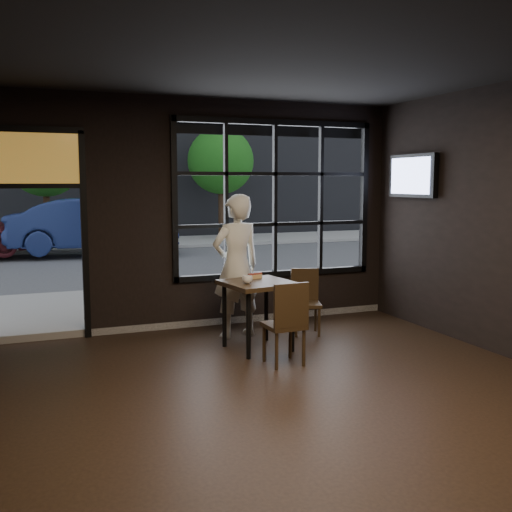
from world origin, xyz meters
name	(u,v)px	position (x,y,z in m)	size (l,w,h in m)	color
floor	(304,417)	(0.00, 0.00, -0.01)	(6.00, 7.00, 0.02)	black
ceiling	(308,39)	(0.00, 0.00, 3.21)	(6.00, 7.00, 0.02)	black
window_frame	(275,199)	(1.20, 3.50, 1.80)	(3.06, 0.12, 2.28)	black
stained_transom	(32,158)	(-2.10, 3.50, 2.35)	(1.20, 0.06, 0.70)	orange
street_asphalt	(76,227)	(0.00, 24.00, -0.02)	(60.00, 41.00, 0.04)	#545456
building_across	(72,54)	(0.00, 23.00, 7.50)	(28.00, 12.00, 15.00)	#5B5956
cafe_table	(258,315)	(0.40, 2.13, 0.43)	(0.79, 0.79, 0.85)	black
chair_near	(284,323)	(0.45, 1.46, 0.48)	(0.41, 0.41, 0.96)	black
chair_window	(306,302)	(1.27, 2.58, 0.44)	(0.38, 0.38, 0.88)	black
man	(236,266)	(0.36, 2.82, 0.95)	(0.69, 0.45, 1.90)	silver
hotdog	(255,276)	(0.44, 2.35, 0.88)	(0.20, 0.08, 0.06)	tan
cup	(247,280)	(0.22, 2.03, 0.89)	(0.12, 0.12, 0.10)	silver
tv	(413,176)	(2.93, 2.58, 2.14)	(0.12, 1.04, 0.61)	black
navy_car	(94,226)	(-0.44, 12.41, 0.85)	(1.58, 4.54, 1.50)	#16214D
tree_left	(45,159)	(-1.57, 14.53, 2.72)	(2.26, 2.26, 3.86)	#332114
tree_right	(221,161)	(4.21, 15.36, 2.75)	(2.29, 2.29, 3.91)	#332114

